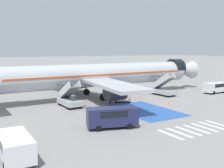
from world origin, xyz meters
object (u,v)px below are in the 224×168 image
object	(u,v)px
service_van_0	(15,145)
traffic_cone_0	(169,103)
boarding_stairs_forward	(163,90)
ground_crew_1	(119,92)
traffic_cone_1	(127,97)
baggage_cart	(123,100)
service_van_1	(216,87)
service_van_2	(112,116)
ground_crew_0	(110,97)
airliner	(100,75)
fuel_tanker	(24,77)
boarding_stairs_aft	(70,100)
traffic_cone_2	(140,96)

from	to	relation	value
service_van_0	traffic_cone_0	size ratio (longest dim) A/B	10.44
boarding_stairs_forward	ground_crew_1	bearing A→B (deg)	169.72
service_van_0	traffic_cone_1	distance (m)	26.69
baggage_cart	ground_crew_1	world-z (taller)	ground_crew_1
ground_crew_1	traffic_cone_1	distance (m)	1.54
service_van_1	service_van_2	size ratio (longest dim) A/B	0.93
service_van_0	traffic_cone_1	size ratio (longest dim) A/B	7.12
ground_crew_0	traffic_cone_0	distance (m)	8.97
baggage_cart	ground_crew_1	bearing A→B (deg)	11.03
airliner	traffic_cone_0	distance (m)	12.92
service_van_2	baggage_cart	world-z (taller)	service_van_2
airliner	baggage_cart	bearing A→B (deg)	8.36
fuel_tanker	boarding_stairs_aft	bearing A→B (deg)	177.72
service_van_2	traffic_cone_2	distance (m)	18.80
airliner	boarding_stairs_aft	xyz separation A→B (m)	(-7.42, -4.77, -2.87)
airliner	service_van_2	xyz separation A→B (m)	(-7.36, -17.06, -2.54)
fuel_tanker	service_van_1	xyz separation A→B (m)	(28.74, -31.88, -0.60)
airliner	service_van_1	bearing A→B (deg)	68.68
fuel_tanker	service_van_0	xyz separation A→B (m)	(-9.93, -44.99, -0.67)
traffic_cone_0	service_van_0	bearing A→B (deg)	-157.77
fuel_tanker	service_van_1	distance (m)	42.93
service_van_1	boarding_stairs_forward	bearing A→B (deg)	-109.64
service_van_2	traffic_cone_0	distance (m)	15.07
fuel_tanker	traffic_cone_2	size ratio (longest dim) A/B	23.51
service_van_0	baggage_cart	world-z (taller)	service_van_0
boarding_stairs_forward	baggage_cart	bearing A→B (deg)	-172.19
fuel_tanker	traffic_cone_2	world-z (taller)	fuel_tanker
boarding_stairs_forward	ground_crew_0	size ratio (longest dim) A/B	3.04
boarding_stairs_aft	traffic_cone_2	world-z (taller)	boarding_stairs_aft
boarding_stairs_forward	boarding_stairs_aft	xyz separation A→B (m)	(-18.24, -0.64, -0.03)
baggage_cart	traffic_cone_1	bearing A→B (deg)	-14.82
traffic_cone_1	traffic_cone_2	size ratio (longest dim) A/B	1.45
service_van_0	boarding_stairs_aft	bearing A→B (deg)	57.23
ground_crew_0	fuel_tanker	bearing A→B (deg)	90.58
airliner	fuel_tanker	bearing A→B (deg)	-164.56
boarding_stairs_aft	ground_crew_1	xyz separation A→B (m)	(9.57, 1.90, 0.04)
airliner	boarding_stairs_aft	size ratio (longest dim) A/B	8.84
boarding_stairs_forward	ground_crew_1	size ratio (longest dim) A/B	2.97
airliner	service_van_1	xyz separation A→B (m)	(21.03, -7.37, -2.63)
service_van_0	traffic_cone_1	bearing A→B (deg)	39.00
ground_crew_0	traffic_cone_1	xyz separation A→B (m)	(4.36, 1.97, -0.67)
boarding_stairs_forward	service_van_2	world-z (taller)	boarding_stairs_forward
traffic_cone_1	traffic_cone_0	bearing A→B (deg)	-65.96
airliner	service_van_0	xyz separation A→B (m)	(-17.64, -20.47, -2.70)
boarding_stairs_forward	traffic_cone_1	size ratio (longest dim) A/B	7.83
traffic_cone_1	ground_crew_1	bearing A→B (deg)	138.02
fuel_tanker	boarding_stairs_forward	bearing A→B (deg)	-149.95
airliner	ground_crew_1	distance (m)	4.57
baggage_cart	traffic_cone_0	size ratio (longest dim) A/B	6.51
ground_crew_1	traffic_cone_2	xyz separation A→B (m)	(3.71, -0.88, -0.80)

